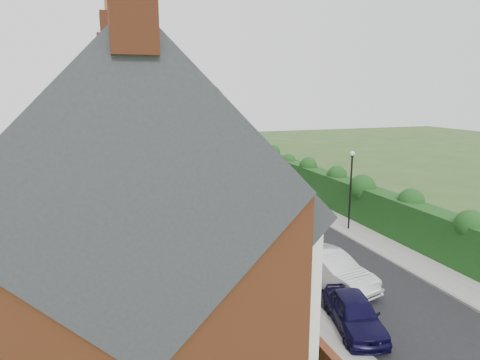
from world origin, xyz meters
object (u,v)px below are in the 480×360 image
object	(u,v)px
car_silver_b	(277,234)
car_black	(168,156)
car_white	(238,215)
car_silver_a	(329,269)
car_grey	(181,163)
lamppost	(351,180)
car_red	(201,182)
car_navy	(354,313)
horse	(238,188)
car_beige	(199,171)
car_green	(217,197)
horse_cart	(231,179)

from	to	relation	value
car_silver_b	car_black	xyz separation A→B (m)	(-0.85, 32.56, 0.05)
car_silver_b	car_white	bearing A→B (deg)	104.82
car_silver_a	car_silver_b	bearing A→B (deg)	75.88
car_grey	car_black	distance (m)	6.00
lamppost	car_red	size ratio (longest dim) A/B	1.06
car_silver_a	car_white	bearing A→B (deg)	80.96
car_navy	horse	distance (m)	20.90
car_red	car_beige	world-z (taller)	car_red
car_red	car_grey	world-z (taller)	car_red
car_beige	car_red	bearing A→B (deg)	-93.76
lamppost	car_silver_b	distance (m)	6.13
car_green	car_red	size ratio (longest dim) A/B	0.86
car_green	car_beige	distance (m)	11.28
car_navy	car_grey	xyz separation A→B (m)	(0.56, 35.87, -0.01)
car_silver_a	car_red	size ratio (longest dim) A/B	1.01
car_beige	car_grey	world-z (taller)	car_beige
car_silver_b	horse_cart	xyz separation A→B (m)	(1.53, 13.53, 0.56)
lamppost	car_silver_b	bearing A→B (deg)	-170.54
car_beige	horse_cart	size ratio (longest dim) A/B	1.69
car_navy	horse	world-z (taller)	horse
car_navy	car_green	distance (m)	18.80
car_grey	horse	distance (m)	15.24
car_beige	car_grey	xyz separation A→B (m)	(-0.76, 5.87, -0.02)
car_beige	horse	distance (m)	9.33
lamppost	horse	bearing A→B (deg)	110.39
car_red	lamppost	bearing A→B (deg)	-76.92
car_navy	car_silver_a	bearing A→B (deg)	88.55
car_beige	car_black	size ratio (longest dim) A/B	1.21
car_navy	car_red	world-z (taller)	car_red
car_grey	horse_cart	xyz separation A→B (m)	(1.92, -13.04, 0.54)
lamppost	car_navy	distance (m)	12.32
car_navy	car_white	size ratio (longest dim) A/B	0.87
car_navy	car_silver_b	distance (m)	9.34
lamppost	horse	distance (m)	11.52
car_red	car_grey	xyz separation A→B (m)	(0.40, 11.47, -0.14)
car_silver_a	car_grey	distance (m)	32.30
lamppost	car_red	world-z (taller)	lamppost
car_silver_a	car_black	bearing A→B (deg)	76.53
lamppost	horse	size ratio (longest dim) A/B	2.68
horse_cart	car_navy	bearing A→B (deg)	-96.20
car_grey	car_green	bearing A→B (deg)	-79.77
car_white	car_grey	xyz separation A→B (m)	(0.56, 22.27, 0.01)
car_black	horse_cart	world-z (taller)	horse_cart
car_silver_a	car_red	world-z (taller)	car_silver_a
car_silver_b	horse_cart	bearing A→B (deg)	85.96
car_silver_b	horse	distance (m)	11.56
car_black	car_navy	bearing A→B (deg)	-101.82
lamppost	horse_cart	world-z (taller)	lamppost
car_white	horse	xyz separation A→B (m)	(2.48, 7.14, 0.16)
car_green	car_white	bearing A→B (deg)	-87.09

